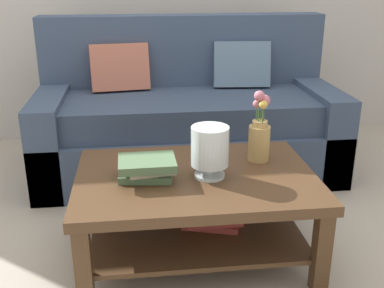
% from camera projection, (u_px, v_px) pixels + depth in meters
% --- Properties ---
extents(ground_plane, '(10.00, 10.00, 0.00)m').
position_uv_depth(ground_plane, '(182.00, 223.00, 2.70)').
color(ground_plane, '#ADA393').
extents(couch, '(2.04, 0.90, 1.06)m').
position_uv_depth(couch, '(187.00, 120.00, 3.33)').
color(couch, '#384760').
rests_on(couch, ground).
extents(coffee_table, '(1.14, 0.80, 0.45)m').
position_uv_depth(coffee_table, '(197.00, 198.00, 2.29)').
color(coffee_table, '#4C331E').
rests_on(coffee_table, ground).
extents(book_stack_main, '(0.27, 0.22, 0.10)m').
position_uv_depth(book_stack_main, '(148.00, 168.00, 2.18)').
color(book_stack_main, '#51704C').
rests_on(book_stack_main, coffee_table).
extents(glass_hurricane_vase, '(0.18, 0.18, 0.25)m').
position_uv_depth(glass_hurricane_vase, '(210.00, 148.00, 2.18)').
color(glass_hurricane_vase, silver).
rests_on(glass_hurricane_vase, coffee_table).
extents(flower_pitcher, '(0.11, 0.11, 0.37)m').
position_uv_depth(flower_pitcher, '(259.00, 134.00, 2.37)').
color(flower_pitcher, tan).
rests_on(flower_pitcher, coffee_table).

